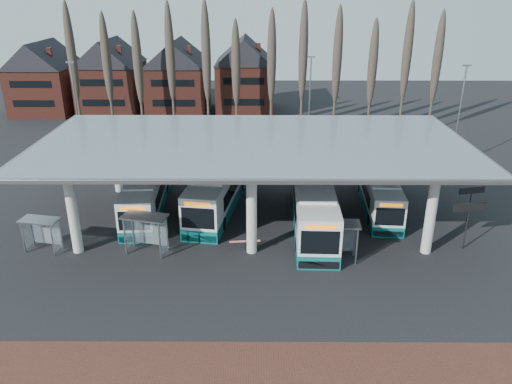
{
  "coord_description": "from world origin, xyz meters",
  "views": [
    {
      "loc": [
        0.44,
        -27.77,
        17.01
      ],
      "look_at": [
        0.27,
        7.0,
        2.6
      ],
      "focal_mm": 35.0,
      "sensor_mm": 36.0,
      "label": 1
    }
  ],
  "objects_px": {
    "shelter_2": "(337,232)",
    "bus_3": "(378,191)",
    "bus_0": "(147,192)",
    "bus_1": "(218,188)",
    "bus_2": "(313,204)",
    "shelter_0": "(42,227)",
    "shelter_1": "(146,225)"
  },
  "relations": [
    {
      "from": "bus_3",
      "to": "shelter_2",
      "type": "distance_m",
      "value": 9.69
    },
    {
      "from": "bus_0",
      "to": "bus_3",
      "type": "relative_size",
      "value": 1.06
    },
    {
      "from": "bus_1",
      "to": "bus_3",
      "type": "distance_m",
      "value": 13.15
    },
    {
      "from": "bus_2",
      "to": "shelter_1",
      "type": "bearing_deg",
      "value": -158.47
    },
    {
      "from": "bus_2",
      "to": "shelter_1",
      "type": "distance_m",
      "value": 12.46
    },
    {
      "from": "bus_2",
      "to": "bus_1",
      "type": "bearing_deg",
      "value": 157.55
    },
    {
      "from": "shelter_0",
      "to": "bus_0",
      "type": "bearing_deg",
      "value": 60.22
    },
    {
      "from": "bus_0",
      "to": "shelter_1",
      "type": "distance_m",
      "value": 7.13
    },
    {
      "from": "bus_0",
      "to": "shelter_0",
      "type": "xyz_separation_m",
      "value": [
        -5.77,
        -6.79,
        0.22
      ]
    },
    {
      "from": "bus_1",
      "to": "bus_2",
      "type": "bearing_deg",
      "value": -15.91
    },
    {
      "from": "shelter_0",
      "to": "bus_3",
      "type": "bearing_deg",
      "value": 27.25
    },
    {
      "from": "shelter_0",
      "to": "bus_2",
      "type": "bearing_deg",
      "value": 22.45
    },
    {
      "from": "shelter_2",
      "to": "bus_3",
      "type": "bearing_deg",
      "value": 65.09
    },
    {
      "from": "bus_1",
      "to": "shelter_2",
      "type": "bearing_deg",
      "value": -36.33
    },
    {
      "from": "bus_2",
      "to": "shelter_2",
      "type": "xyz_separation_m",
      "value": [
        1.07,
        -5.08,
        0.24
      ]
    },
    {
      "from": "shelter_2",
      "to": "bus_1",
      "type": "bearing_deg",
      "value": 139.0
    },
    {
      "from": "shelter_0",
      "to": "shelter_1",
      "type": "height_order",
      "value": "shelter_1"
    },
    {
      "from": "bus_1",
      "to": "shelter_2",
      "type": "height_order",
      "value": "bus_1"
    },
    {
      "from": "bus_3",
      "to": "shelter_1",
      "type": "relative_size",
      "value": 3.43
    },
    {
      "from": "shelter_1",
      "to": "shelter_2",
      "type": "height_order",
      "value": "shelter_1"
    },
    {
      "from": "bus_0",
      "to": "shelter_1",
      "type": "height_order",
      "value": "bus_0"
    },
    {
      "from": "bus_0",
      "to": "shelter_2",
      "type": "height_order",
      "value": "bus_0"
    },
    {
      "from": "bus_1",
      "to": "bus_3",
      "type": "relative_size",
      "value": 1.17
    },
    {
      "from": "bus_2",
      "to": "shelter_2",
      "type": "height_order",
      "value": "bus_2"
    },
    {
      "from": "shelter_2",
      "to": "shelter_0",
      "type": "bearing_deg",
      "value": -179.22
    },
    {
      "from": "bus_3",
      "to": "bus_2",
      "type": "bearing_deg",
      "value": -144.87
    },
    {
      "from": "bus_0",
      "to": "bus_2",
      "type": "bearing_deg",
      "value": -15.31
    },
    {
      "from": "bus_0",
      "to": "bus_2",
      "type": "xyz_separation_m",
      "value": [
        13.19,
        -2.8,
        0.2
      ]
    },
    {
      "from": "bus_3",
      "to": "shelter_2",
      "type": "height_order",
      "value": "bus_3"
    },
    {
      "from": "bus_0",
      "to": "bus_3",
      "type": "bearing_deg",
      "value": -1.49
    },
    {
      "from": "bus_0",
      "to": "shelter_1",
      "type": "xyz_separation_m",
      "value": [
        1.45,
        -6.96,
        0.49
      ]
    },
    {
      "from": "bus_0",
      "to": "bus_1",
      "type": "distance_m",
      "value": 5.81
    }
  ]
}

